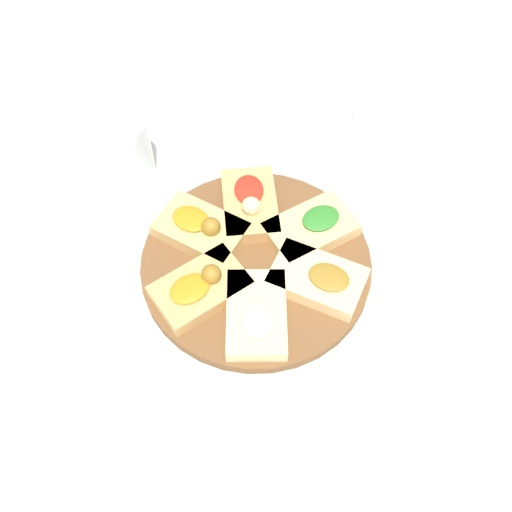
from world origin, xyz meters
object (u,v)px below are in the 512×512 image
Objects in this scene: serving_board at (256,264)px; plate_right at (426,123)px; napkin_stack at (486,354)px; plate_left at (179,89)px; water_glass at (131,149)px.

serving_board is 0.41m from plate_right.
serving_board reaches higher than napkin_stack.
plate_right is (0.27, 0.30, -0.00)m from serving_board.
plate_right is 1.99× the size of napkin_stack.
plate_left is 2.11× the size of water_glass.
napkin_stack is at bearing -28.91° from water_glass.
serving_board is 2.63× the size of napkin_stack.
plate_right is 2.30× the size of water_glass.
napkin_stack is (0.31, -0.12, -0.00)m from serving_board.
plate_left is at bearing 134.79° from napkin_stack.
water_glass is (-0.04, -0.19, 0.05)m from plate_left.
serving_board is 0.33m from napkin_stack.
serving_board is 3.05× the size of water_glass.
plate_right is (0.43, -0.06, -0.00)m from plate_left.
plate_right reaches higher than napkin_stack.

